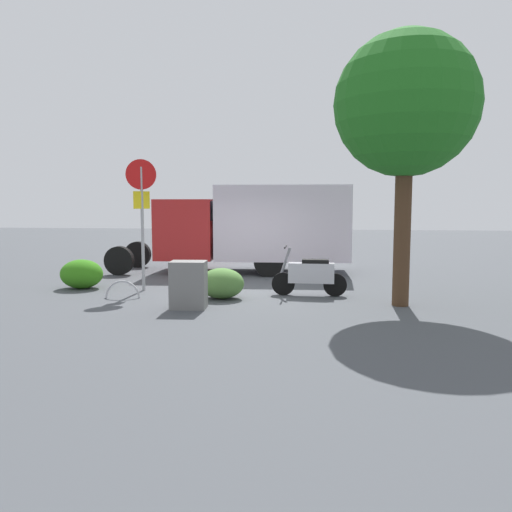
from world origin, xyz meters
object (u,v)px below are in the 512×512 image
motorcycle (311,274)px  street_tree (406,106)px  stop_sign (142,204)px  bike_rack_hoop (123,298)px  box_truck_near (252,224)px  utility_cabinet (188,285)px

motorcycle → street_tree: (-1.97, 0.96, 3.76)m
stop_sign → bike_rack_hoop: stop_sign is taller
motorcycle → bike_rack_hoop: motorcycle is taller
motorcycle → stop_sign: bearing=-2.1°
bike_rack_hoop → box_truck_near: bearing=-117.6°
box_truck_near → motorcycle: (-1.91, 4.00, -1.04)m
box_truck_near → motorcycle: box_truck_near is taller
motorcycle → utility_cabinet: bearing=36.4°
utility_cabinet → bike_rack_hoop: (1.85, -1.00, -0.51)m
box_truck_near → stop_sign: (2.36, 3.74, 0.66)m
motorcycle → box_truck_near: bearing=-63.0°
utility_cabinet → stop_sign: bearing=-50.5°
bike_rack_hoop → stop_sign: bearing=-98.0°
motorcycle → stop_sign: 4.61m
motorcycle → stop_sign: stop_sign is taller
box_truck_near → street_tree: street_tree is taller
box_truck_near → utility_cabinet: box_truck_near is taller
street_tree → bike_rack_hoop: street_tree is taller
box_truck_near → bike_rack_hoop: size_ratio=9.03×
box_truck_near → bike_rack_hoop: box_truck_near is taller
motorcycle → stop_sign: size_ratio=0.54×
street_tree → utility_cabinet: size_ratio=5.75×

